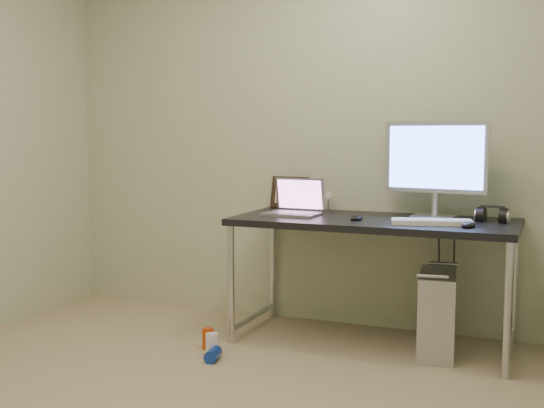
{
  "coord_description": "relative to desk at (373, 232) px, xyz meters",
  "views": [
    {
      "loc": [
        1.54,
        -2.49,
        1.25
      ],
      "look_at": [
        0.06,
        1.04,
        0.85
      ],
      "focal_mm": 45.0,
      "sensor_mm": 36.0,
      "label": 1
    }
  ],
  "objects": [
    {
      "name": "wall_back",
      "position": [
        -0.56,
        0.36,
        0.58
      ],
      "size": [
        3.5,
        0.02,
        2.5
      ],
      "primitive_type": "cube",
      "color": "beige",
      "rests_on": "ground"
    },
    {
      "name": "desk",
      "position": [
        0.0,
        0.0,
        0.0
      ],
      "size": [
        1.63,
        0.71,
        0.75
      ],
      "color": "black",
      "rests_on": "ground"
    },
    {
      "name": "tower_computer",
      "position": [
        0.39,
        -0.05,
        -0.44
      ],
      "size": [
        0.25,
        0.47,
        0.5
      ],
      "rotation": [
        0.0,
        0.0,
        0.12
      ],
      "color": "silver",
      "rests_on": "ground"
    },
    {
      "name": "cable_a",
      "position": [
        0.34,
        0.31,
        -0.27
      ],
      "size": [
        0.01,
        0.16,
        0.69
      ],
      "primitive_type": "cylinder",
      "rotation": [
        0.21,
        0.0,
        0.0
      ],
      "color": "black",
      "rests_on": "ground"
    },
    {
      "name": "cable_b",
      "position": [
        0.43,
        0.29,
        -0.29
      ],
      "size": [
        0.02,
        0.11,
        0.71
      ],
      "primitive_type": "cylinder",
      "rotation": [
        0.14,
        0.0,
        0.09
      ],
      "color": "black",
      "rests_on": "ground"
    },
    {
      "name": "can_red",
      "position": [
        -0.85,
        -0.47,
        -0.61
      ],
      "size": [
        0.09,
        0.09,
        0.12
      ],
      "primitive_type": "cylinder",
      "rotation": [
        0.0,
        0.0,
        0.42
      ],
      "color": "red",
      "rests_on": "ground"
    },
    {
      "name": "can_white",
      "position": [
        -0.77,
        -0.58,
        -0.61
      ],
      "size": [
        0.08,
        0.08,
        0.13
      ],
      "primitive_type": "cylinder",
      "rotation": [
        0.0,
        0.0,
        0.09
      ],
      "color": "white",
      "rests_on": "ground"
    },
    {
      "name": "can_blue",
      "position": [
        -0.73,
        -0.65,
        -0.64
      ],
      "size": [
        0.09,
        0.14,
        0.07
      ],
      "primitive_type": "cylinder",
      "rotation": [
        1.57,
        0.0,
        0.2
      ],
      "color": "#1237A9",
      "rests_on": "ground"
    },
    {
      "name": "laptop",
      "position": [
        -0.5,
        0.01,
        0.13
      ],
      "size": [
        0.33,
        0.28,
        0.22
      ],
      "rotation": [
        0.0,
        0.0,
        -0.05
      ],
      "color": "silver",
      "rests_on": "desk"
    },
    {
      "name": "monitor",
      "position": [
        0.32,
        0.16,
        0.41
      ],
      "size": [
        0.61,
        0.2,
        0.57
      ],
      "rotation": [
        0.0,
        0.0,
        -0.11
      ],
      "color": "silver",
      "rests_on": "desk"
    },
    {
      "name": "keyboard",
      "position": [
        0.36,
        -0.12,
        0.09
      ],
      "size": [
        0.46,
        0.24,
        0.03
      ],
      "primitive_type": "cube",
      "rotation": [
        0.0,
        0.0,
        0.24
      ],
      "color": "white",
      "rests_on": "desk"
    },
    {
      "name": "mouse_right",
      "position": [
        0.56,
        -0.17,
        0.1
      ],
      "size": [
        0.08,
        0.12,
        0.04
      ],
      "primitive_type": "ellipsoid",
      "rotation": [
        0.0,
        0.0,
        -0.1
      ],
      "color": "black",
      "rests_on": "desk"
    },
    {
      "name": "mouse_left",
      "position": [
        -0.08,
        -0.09,
        0.09
      ],
      "size": [
        0.08,
        0.11,
        0.04
      ],
      "primitive_type": "ellipsoid",
      "rotation": [
        0.0,
        0.0,
        -0.09
      ],
      "color": "black",
      "rests_on": "desk"
    },
    {
      "name": "headphones",
      "position": [
        0.65,
        0.12,
        0.11
      ],
      "size": [
        0.18,
        0.11,
        0.12
      ],
      "rotation": [
        0.0,
        0.0,
        -0.14
      ],
      "color": "black",
      "rests_on": "desk"
    },
    {
      "name": "picture_frame",
      "position": [
        -0.66,
        0.33,
        0.18
      ],
      "size": [
        0.27,
        0.09,
        0.21
      ],
      "primitive_type": "cube",
      "rotation": [
        -0.21,
        0.0,
        -0.05
      ],
      "color": "black",
      "rests_on": "desk"
    },
    {
      "name": "webcam",
      "position": [
        -0.37,
        0.29,
        0.16
      ],
      "size": [
        0.04,
        0.03,
        0.12
      ],
      "rotation": [
        0.0,
        0.0,
        0.15
      ],
      "color": "silver",
      "rests_on": "desk"
    }
  ]
}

